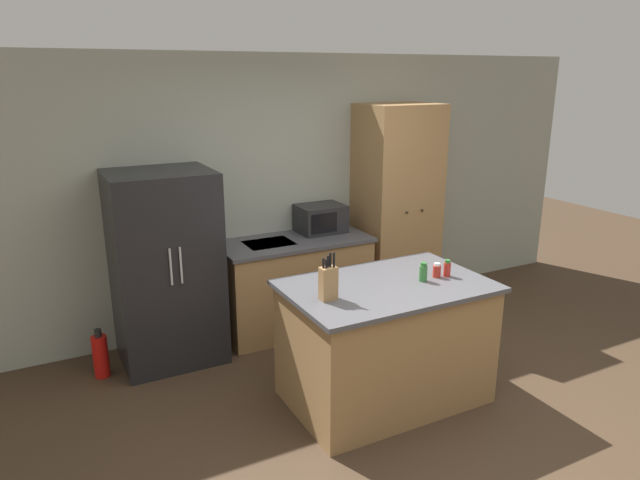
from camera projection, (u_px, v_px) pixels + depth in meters
name	position (u px, v px, depth m)	size (l,w,h in m)	color
ground_plane	(426.00, 431.00, 4.01)	(14.00, 14.00, 0.00)	#423021
wall_back	(287.00, 191.00, 5.62)	(7.20, 0.06, 2.60)	#9EA393
refrigerator	(166.00, 268.00, 4.83)	(0.85, 0.76, 1.66)	black
back_counter	(294.00, 284.00, 5.52)	(1.45, 0.68, 0.90)	#9E7547
pantry_cabinet	(396.00, 209.00, 5.88)	(0.76, 0.63, 2.13)	#9E7547
kitchen_island	(385.00, 342.00, 4.30)	(1.49, 0.97, 0.94)	#9E7547
microwave	(321.00, 218.00, 5.61)	(0.45, 0.36, 0.27)	#232326
knife_block	(328.00, 282.00, 3.85)	(0.11, 0.08, 0.33)	#9E7547
spice_bottle_tall_dark	(423.00, 272.00, 4.21)	(0.06, 0.06, 0.14)	#337033
spice_bottle_short_red	(437.00, 271.00, 4.29)	(0.06, 0.06, 0.11)	#B2281E
spice_bottle_amber_oil	(447.00, 269.00, 4.30)	(0.05, 0.05, 0.13)	#B2281E
fire_extinguisher	(101.00, 355.00, 4.68)	(0.12, 0.12, 0.42)	red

